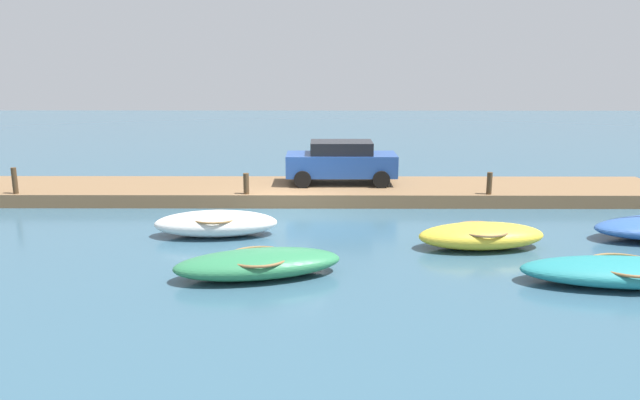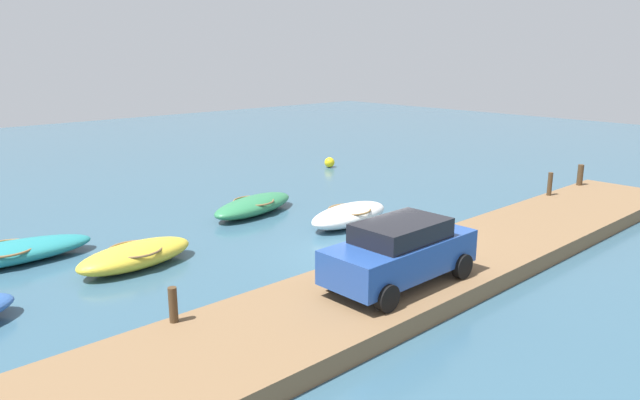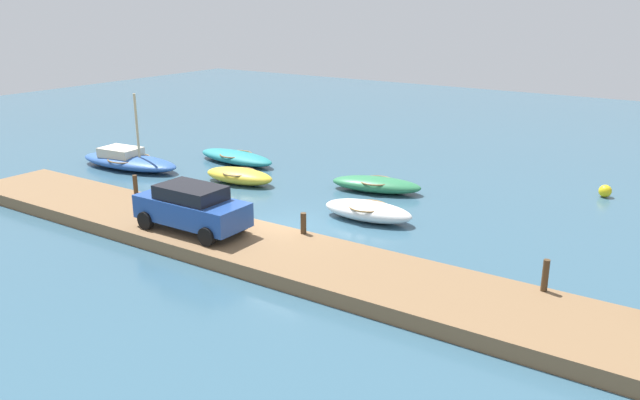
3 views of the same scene
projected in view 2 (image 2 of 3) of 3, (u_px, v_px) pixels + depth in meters
name	position (u px, v px, depth m)	size (l,w,h in m)	color
ground_plane	(367.00, 256.00, 17.93)	(84.00, 84.00, 0.00)	#33566B
dock_platform	(433.00, 270.00, 16.10)	(27.77, 3.58, 0.48)	brown
rowboat_green	(254.00, 205.00, 22.57)	(4.31, 2.42, 0.66)	#2D7A4C
motorboat_teal	(6.00, 254.00, 17.21)	(4.99, 1.97, 0.62)	teal
rowboat_yellow	(136.00, 255.00, 16.94)	(3.67, 1.82, 0.71)	gold
rowboat_white	(349.00, 215.00, 21.08)	(3.75, 1.76, 0.75)	white
mooring_post_west	(173.00, 305.00, 12.39)	(0.19, 0.19, 0.78)	#47331E
mooring_post_mid_west	(423.00, 226.00, 18.05)	(0.20, 0.20, 0.74)	#47331E
mooring_post_mid_east	(550.00, 184.00, 23.43)	(0.18, 0.18, 0.93)	#47331E
mooring_post_east	(580.00, 175.00, 25.25)	(0.24, 0.24, 0.90)	#47331E
parked_car	(401.00, 251.00, 14.34)	(4.18, 1.91, 1.62)	#234793
marker_buoy	(329.00, 162.00, 31.73)	(0.55, 0.55, 0.55)	yellow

